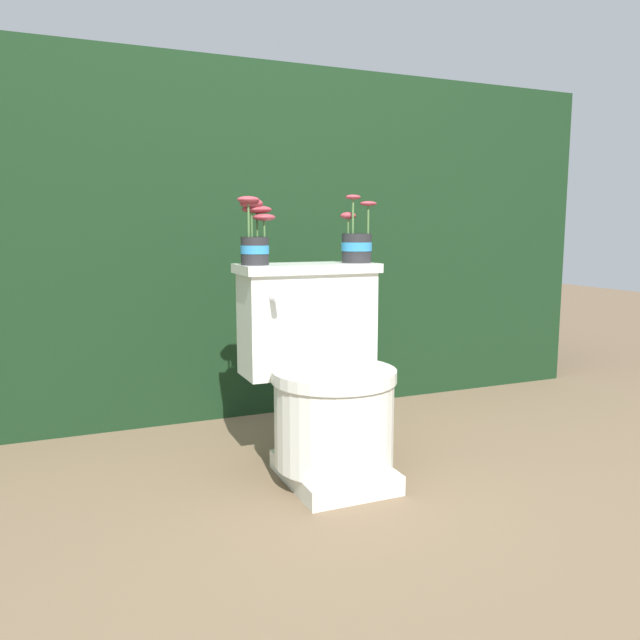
% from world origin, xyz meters
% --- Properties ---
extents(ground_plane, '(12.00, 12.00, 0.00)m').
position_xyz_m(ground_plane, '(0.00, 0.00, 0.00)').
color(ground_plane, brown).
extents(hedge_backdrop, '(3.43, 1.02, 1.44)m').
position_xyz_m(hedge_backdrop, '(0.00, 1.24, 0.72)').
color(hedge_backdrop, black).
rests_on(hedge_backdrop, ground).
extents(toilet, '(0.46, 0.51, 0.66)m').
position_xyz_m(toilet, '(0.08, 0.05, 0.30)').
color(toilet, silver).
rests_on(toilet, ground).
extents(potted_plant_left, '(0.13, 0.10, 0.21)m').
position_xyz_m(potted_plant_left, '(-0.10, 0.18, 0.75)').
color(potted_plant_left, '#262628').
rests_on(potted_plant_left, toilet).
extents(potted_plant_midleft, '(0.11, 0.10, 0.22)m').
position_xyz_m(potted_plant_midleft, '(0.26, 0.17, 0.73)').
color(potted_plant_midleft, '#262628').
rests_on(potted_plant_midleft, toilet).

